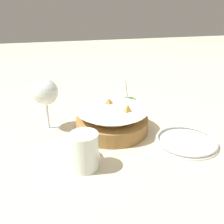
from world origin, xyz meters
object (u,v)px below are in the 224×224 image
(food_basket, at_px, (112,121))
(beer_mug, at_px, (84,152))
(wine_glass, at_px, (45,94))
(side_plate, at_px, (186,141))
(sauce_cup, at_px, (128,104))

(food_basket, relative_size, beer_mug, 2.10)
(food_basket, distance_m, wine_glass, 0.22)
(wine_glass, bearing_deg, food_basket, -108.94)
(wine_glass, xyz_separation_m, side_plate, (-0.20, -0.39, -0.11))
(wine_glass, distance_m, side_plate, 0.45)
(food_basket, relative_size, sauce_cup, 2.26)
(food_basket, distance_m, sauce_cup, 0.19)
(wine_glass, relative_size, beer_mug, 1.53)
(food_basket, xyz_separation_m, sauce_cup, (0.16, -0.10, -0.01))
(food_basket, distance_m, side_plate, 0.23)
(beer_mug, relative_size, side_plate, 0.59)
(sauce_cup, xyz_separation_m, side_plate, (-0.29, -0.09, -0.01))
(sauce_cup, distance_m, wine_glass, 0.33)
(food_basket, bearing_deg, beer_mug, 145.86)
(food_basket, bearing_deg, side_plate, -124.51)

